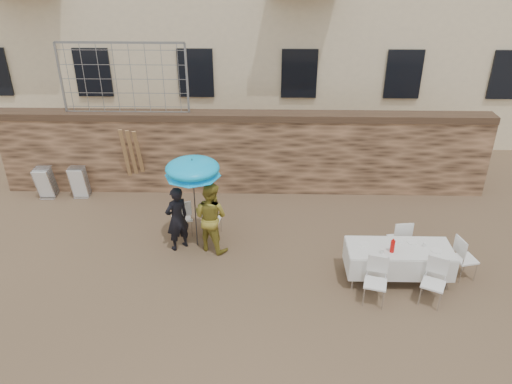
{
  "coord_description": "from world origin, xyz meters",
  "views": [
    {
      "loc": [
        0.62,
        -7.35,
        6.45
      ],
      "look_at": [
        0.4,
        2.2,
        1.4
      ],
      "focal_mm": 35.0,
      "sensor_mm": 36.0,
      "label": 1
    }
  ],
  "objects_px": {
    "table_chair_side": "(465,258)",
    "man_suit": "(177,219)",
    "table_chair_back": "(399,238)",
    "chair_stack_right": "(81,180)",
    "woman_dress": "(211,217)",
    "soda_bottle": "(392,246)",
    "couple_chair_left": "(182,217)",
    "banquet_table": "(400,249)",
    "umbrella": "(193,171)",
    "table_chair_front_right": "(433,283)",
    "table_chair_front_left": "(375,282)",
    "chair_stack_left": "(48,179)",
    "couple_chair_right": "(212,217)"
  },
  "relations": [
    {
      "from": "umbrella",
      "to": "soda_bottle",
      "type": "height_order",
      "value": "umbrella"
    },
    {
      "from": "man_suit",
      "to": "chair_stack_right",
      "type": "xyz_separation_m",
      "value": [
        -3.03,
        2.48,
        -0.31
      ]
    },
    {
      "from": "table_chair_side",
      "to": "man_suit",
      "type": "bearing_deg",
      "value": 67.72
    },
    {
      "from": "woman_dress",
      "to": "umbrella",
      "type": "bearing_deg",
      "value": 12.16
    },
    {
      "from": "banquet_table",
      "to": "chair_stack_right",
      "type": "height_order",
      "value": "chair_stack_right"
    },
    {
      "from": "table_chair_front_left",
      "to": "table_chair_back",
      "type": "bearing_deg",
      "value": 77.57
    },
    {
      "from": "banquet_table",
      "to": "table_chair_front_right",
      "type": "distance_m",
      "value": 0.94
    },
    {
      "from": "umbrella",
      "to": "couple_chair_right",
      "type": "relative_size",
      "value": 2.09
    },
    {
      "from": "table_chair_back",
      "to": "soda_bottle",
      "type": "bearing_deg",
      "value": 59.99
    },
    {
      "from": "table_chair_front_right",
      "to": "couple_chair_right",
      "type": "bearing_deg",
      "value": 178.93
    },
    {
      "from": "table_chair_front_right",
      "to": "table_chair_side",
      "type": "distance_m",
      "value": 1.24
    },
    {
      "from": "table_chair_side",
      "to": "chair_stack_right",
      "type": "height_order",
      "value": "table_chair_side"
    },
    {
      "from": "soda_bottle",
      "to": "chair_stack_left",
      "type": "xyz_separation_m",
      "value": [
        -8.41,
        3.67,
        -0.45
      ]
    },
    {
      "from": "man_suit",
      "to": "couple_chair_left",
      "type": "height_order",
      "value": "man_suit"
    },
    {
      "from": "woman_dress",
      "to": "chair_stack_left",
      "type": "xyz_separation_m",
      "value": [
        -4.68,
        2.48,
        -0.37
      ]
    },
    {
      "from": "couple_chair_right",
      "to": "table_chair_side",
      "type": "height_order",
      "value": "same"
    },
    {
      "from": "woman_dress",
      "to": "table_chair_front_right",
      "type": "relative_size",
      "value": 1.72
    },
    {
      "from": "table_chair_front_left",
      "to": "table_chair_front_right",
      "type": "bearing_deg",
      "value": 14.87
    },
    {
      "from": "couple_chair_left",
      "to": "chair_stack_right",
      "type": "height_order",
      "value": "couple_chair_left"
    },
    {
      "from": "table_chair_back",
      "to": "table_chair_side",
      "type": "distance_m",
      "value": 1.39
    },
    {
      "from": "soda_bottle",
      "to": "man_suit",
      "type": "bearing_deg",
      "value": 165.12
    },
    {
      "from": "table_chair_back",
      "to": "table_chair_side",
      "type": "height_order",
      "value": "same"
    },
    {
      "from": "table_chair_side",
      "to": "chair_stack_right",
      "type": "relative_size",
      "value": 1.04
    },
    {
      "from": "banquet_table",
      "to": "table_chair_front_left",
      "type": "distance_m",
      "value": 0.99
    },
    {
      "from": "soda_bottle",
      "to": "table_chair_front_right",
      "type": "height_order",
      "value": "soda_bottle"
    },
    {
      "from": "soda_bottle",
      "to": "table_chair_front_left",
      "type": "height_order",
      "value": "soda_bottle"
    },
    {
      "from": "couple_chair_left",
      "to": "table_chair_front_right",
      "type": "relative_size",
      "value": 1.0
    },
    {
      "from": "woman_dress",
      "to": "chair_stack_left",
      "type": "height_order",
      "value": "woman_dress"
    },
    {
      "from": "umbrella",
      "to": "table_chair_front_right",
      "type": "height_order",
      "value": "umbrella"
    },
    {
      "from": "couple_chair_right",
      "to": "banquet_table",
      "type": "bearing_deg",
      "value": 166.22
    },
    {
      "from": "table_chair_front_left",
      "to": "table_chair_front_right",
      "type": "distance_m",
      "value": 1.1
    },
    {
      "from": "table_chair_front_right",
      "to": "table_chair_back",
      "type": "height_order",
      "value": "same"
    },
    {
      "from": "woman_dress",
      "to": "soda_bottle",
      "type": "relative_size",
      "value": 6.35
    },
    {
      "from": "man_suit",
      "to": "umbrella",
      "type": "relative_size",
      "value": 0.76
    },
    {
      "from": "chair_stack_left",
      "to": "banquet_table",
      "type": "bearing_deg",
      "value": -22.24
    },
    {
      "from": "couple_chair_right",
      "to": "soda_bottle",
      "type": "distance_m",
      "value": 4.18
    },
    {
      "from": "banquet_table",
      "to": "soda_bottle",
      "type": "relative_size",
      "value": 8.08
    },
    {
      "from": "man_suit",
      "to": "soda_bottle",
      "type": "relative_size",
      "value": 5.91
    },
    {
      "from": "couple_chair_right",
      "to": "chair_stack_left",
      "type": "distance_m",
      "value": 5.02
    },
    {
      "from": "couple_chair_left",
      "to": "table_chair_side",
      "type": "height_order",
      "value": "same"
    },
    {
      "from": "table_chair_back",
      "to": "woman_dress",
      "type": "bearing_deg",
      "value": -10.49
    },
    {
      "from": "couple_chair_left",
      "to": "chair_stack_right",
      "type": "xyz_separation_m",
      "value": [
        -3.03,
        1.93,
        -0.02
      ]
    },
    {
      "from": "soda_bottle",
      "to": "table_chair_front_right",
      "type": "bearing_deg",
      "value": -40.6
    },
    {
      "from": "couple_chair_left",
      "to": "table_chair_back",
      "type": "relative_size",
      "value": 1.0
    },
    {
      "from": "table_chair_front_left",
      "to": "chair_stack_left",
      "type": "bearing_deg",
      "value": 166.8
    },
    {
      "from": "couple_chair_right",
      "to": "chair_stack_right",
      "type": "height_order",
      "value": "couple_chair_right"
    },
    {
      "from": "couple_chair_left",
      "to": "table_chair_front_right",
      "type": "bearing_deg",
      "value": 132.82
    },
    {
      "from": "woman_dress",
      "to": "umbrella",
      "type": "xyz_separation_m",
      "value": [
        -0.35,
        0.1,
        1.07
      ]
    },
    {
      "from": "table_chair_back",
      "to": "chair_stack_right",
      "type": "xyz_separation_m",
      "value": [
        -7.91,
        2.72,
        -0.02
      ]
    },
    {
      "from": "soda_bottle",
      "to": "woman_dress",
      "type": "bearing_deg",
      "value": 162.29
    }
  ]
}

